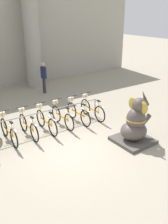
{
  "coord_description": "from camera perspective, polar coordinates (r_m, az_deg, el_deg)",
  "views": [
    {
      "loc": [
        -3.74,
        -6.04,
        4.33
      ],
      "look_at": [
        0.84,
        0.56,
        1.0
      ],
      "focal_mm": 40.0,
      "sensor_mm": 36.0,
      "label": 1
    }
  ],
  "objects": [
    {
      "name": "bicycle_3",
      "position": [
        9.28,
        -12.68,
        -3.07
      ],
      "size": [
        0.48,
        1.71,
        1.01
      ],
      "color": "black",
      "rests_on": "ground_plane"
    },
    {
      "name": "bicycle_4",
      "position": [
        9.55,
        -8.7,
        -2.02
      ],
      "size": [
        0.48,
        1.71,
        1.01
      ],
      "color": "black",
      "rests_on": "ground_plane"
    },
    {
      "name": "elephant_statue",
      "position": [
        8.77,
        11.62,
        -2.9
      ],
      "size": [
        1.25,
        1.25,
        1.88
      ],
      "color": "#4C4742",
      "rests_on": "ground_plane"
    },
    {
      "name": "bicycle_2",
      "position": [
        9.09,
        -16.91,
        -4.09
      ],
      "size": [
        0.48,
        1.71,
        1.01
      ],
      "color": "black",
      "rests_on": "ground_plane"
    },
    {
      "name": "column_right",
      "position": [
        14.96,
        -11.75,
        15.5
      ],
      "size": [
        1.14,
        1.14,
        5.16
      ],
      "color": "gray",
      "rests_on": "ground_plane"
    },
    {
      "name": "person_pedestrian",
      "position": [
        13.83,
        -9.22,
        8.39
      ],
      "size": [
        0.23,
        0.47,
        1.71
      ],
      "color": "#383342",
      "rests_on": "ground_plane"
    },
    {
      "name": "bicycle_6",
      "position": [
        10.19,
        -1.42,
        -0.13
      ],
      "size": [
        0.48,
        1.71,
        1.01
      ],
      "color": "black",
      "rests_on": "ground_plane"
    },
    {
      "name": "ground_plane",
      "position": [
        8.32,
        -2.59,
        -8.88
      ],
      "size": [
        60.0,
        60.0,
        0.0
      ],
      "primitive_type": "plane",
      "color": "#9E937F"
    },
    {
      "name": "bicycle_5",
      "position": [
        9.88,
        -5.06,
        -0.97
      ],
      "size": [
        0.48,
        1.71,
        1.01
      ],
      "color": "black",
      "rests_on": "ground_plane"
    },
    {
      "name": "bike_rack",
      "position": [
        9.42,
        -11.06,
        -1.01
      ],
      "size": [
        5.66,
        0.05,
        0.77
      ],
      "color": "gray",
      "rests_on": "ground_plane"
    },
    {
      "name": "bicycle_7",
      "position": [
        10.59,
        1.81,
        0.75
      ],
      "size": [
        0.48,
        1.71,
        1.01
      ],
      "color": "black",
      "rests_on": "ground_plane"
    }
  ]
}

